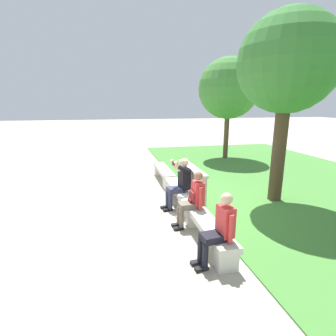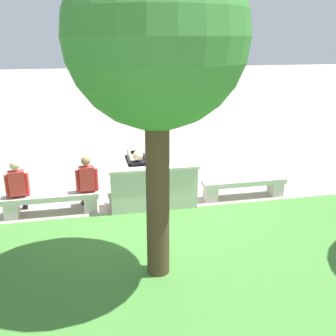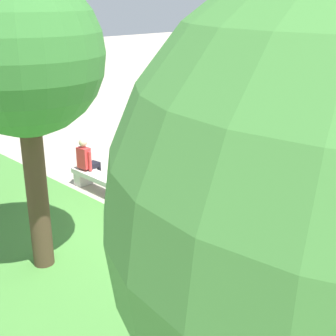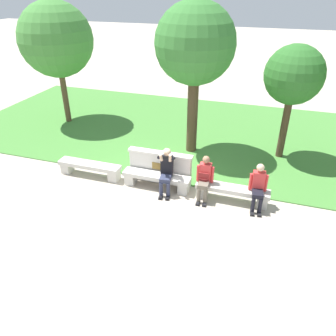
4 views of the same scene
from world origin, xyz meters
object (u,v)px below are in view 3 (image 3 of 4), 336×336
bench_mid (102,182)px  person_distant (124,175)px  bench_near (166,210)px  person_photographer (158,185)px  backpack (124,178)px  bench_main (253,248)px  tree_behind_wall (23,58)px  person_companion (87,160)px

bench_mid → person_distant: (-0.78, -0.07, 0.37)m
bench_near → person_photographer: size_ratio=1.52×
bench_mid → backpack: bearing=-178.4°
bench_main → backpack: size_ratio=4.69×
person_photographer → backpack: size_ratio=3.08×
backpack → bench_main: bearing=179.6°
person_distant → person_photographer: bearing=-179.5°
bench_mid → tree_behind_wall: 4.64m
person_photographer → person_companion: bearing=0.2°
bench_mid → tree_behind_wall: tree_behind_wall is taller
person_companion → bench_mid: bearing=174.3°
bench_main → person_distant: person_distant is taller
bench_mid → bench_near: bearing=180.0°
person_photographer → backpack: 1.08m
tree_behind_wall → person_distant: bearing=-68.8°
person_distant → backpack: size_ratio=2.94×
bench_near → tree_behind_wall: tree_behind_wall is taller
bench_main → person_companion: 5.07m
bench_mid → person_photographer: 1.93m
bench_main → person_photographer: person_photographer is taller
person_distant → person_companion: bearing=0.0°
person_companion → bench_main: bearing=179.3°
bench_main → person_photographer: size_ratio=1.52×
person_distant → tree_behind_wall: tree_behind_wall is taller
bench_near → person_distant: bearing=-2.7°
tree_behind_wall → bench_near: bearing=-97.7°
bench_mid → person_companion: 0.75m
bench_mid → tree_behind_wall: (-1.84, 2.68, 3.31)m
person_companion → backpack: bearing=178.3°
bench_main → bench_near: size_ratio=1.00×
bench_main → person_companion: bearing=-0.7°
person_photographer → backpack: (1.07, 0.05, -0.11)m
person_photographer → person_distant: size_ratio=1.05×
bench_near → bench_mid: 2.20m
bench_mid → person_photographer: bearing=-177.7°
backpack → bench_mid: bearing=1.6°
bench_near → person_companion: 2.88m
bench_near → person_photographer: bearing=-13.2°
bench_main → person_distant: size_ratio=1.59×
bench_mid → person_distant: 0.86m
bench_mid → person_photographer: person_photographer is taller
bench_near → person_companion: person_companion is taller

